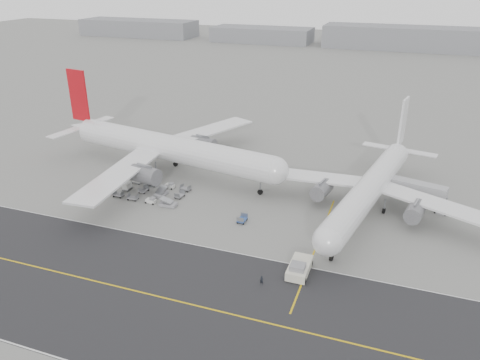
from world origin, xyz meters
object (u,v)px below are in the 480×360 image
(airliner_a, at_px, (166,147))
(jet_bridge, at_px, (413,188))
(pushback_tug, at_px, (299,268))
(ground_crew_a, at_px, (262,280))
(airliner_b, at_px, (371,187))

(airliner_a, bearing_deg, jet_bridge, -78.44)
(jet_bridge, bearing_deg, pushback_tug, -103.21)
(pushback_tug, relative_size, ground_crew_a, 5.62)
(pushback_tug, distance_m, jet_bridge, 37.27)
(pushback_tug, xyz_separation_m, jet_bridge, (17.14, 32.96, 2.96))
(airliner_b, xyz_separation_m, jet_bridge, (8.45, 5.67, -1.49))
(airliner_b, height_order, pushback_tug, airliner_b)
(airliner_a, xyz_separation_m, jet_bridge, (58.65, 1.49, -2.61))
(airliner_b, distance_m, ground_crew_a, 35.53)
(ground_crew_a, bearing_deg, airliner_b, 76.05)
(airliner_b, bearing_deg, jet_bridge, 44.81)
(ground_crew_a, bearing_deg, airliner_a, 143.88)
(airliner_a, xyz_separation_m, pushback_tug, (41.51, -31.47, -5.57))
(airliner_a, relative_size, ground_crew_a, 41.07)
(airliner_a, distance_m, jet_bridge, 58.72)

